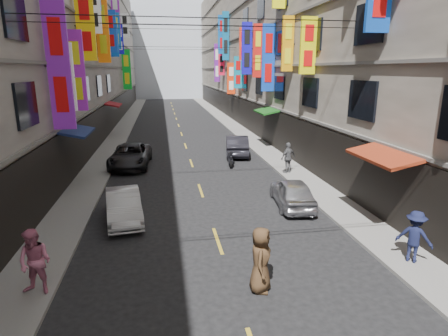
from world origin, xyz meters
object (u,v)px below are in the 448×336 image
object	(u,v)px
scooter_far_right	(230,159)
car_left_mid	(124,206)
pedestrian_lfar	(35,262)
pedestrian_rnear	(415,236)
pedestrian_rfar	(288,158)
pedestrian_crossing	(261,260)
car_right_far	(237,145)
car_right_mid	(292,192)
car_left_far	(130,156)

from	to	relation	value
scooter_far_right	car_left_mid	world-z (taller)	car_left_mid
pedestrian_lfar	car_left_mid	bearing A→B (deg)	87.32
pedestrian_rnear	pedestrian_rfar	distance (m)	10.95
pedestrian_rfar	pedestrian_crossing	xyz separation A→B (m)	(-4.76, -11.58, -0.08)
pedestrian_rnear	pedestrian_crossing	bearing A→B (deg)	51.13
pedestrian_rnear	car_right_far	bearing A→B (deg)	-37.51
pedestrian_rnear	pedestrian_rfar	xyz separation A→B (m)	(-0.45, 10.95, 0.06)
car_right_mid	car_right_far	distance (m)	10.87
pedestrian_rnear	pedestrian_rfar	size ratio (longest dim) A/B	0.93
car_left_mid	pedestrian_lfar	size ratio (longest dim) A/B	2.06
pedestrian_lfar	pedestrian_rnear	distance (m)	11.33
scooter_far_right	pedestrian_rnear	xyz separation A→B (m)	(3.46, -13.60, 0.53)
scooter_far_right	car_right_far	xyz separation A→B (m)	(1.04, 3.03, 0.29)
car_left_mid	pedestrian_crossing	bearing A→B (deg)	-62.21
scooter_far_right	car_left_mid	bearing A→B (deg)	61.19
car_left_mid	pedestrian_crossing	world-z (taller)	pedestrian_crossing
pedestrian_lfar	pedestrian_rnear	size ratio (longest dim) A/B	1.10
scooter_far_right	pedestrian_rnear	distance (m)	14.05
pedestrian_rfar	pedestrian_crossing	size ratio (longest dim) A/B	0.96
car_right_mid	pedestrian_rfar	xyz separation A→B (m)	(1.55, 5.17, 0.38)
car_left_mid	pedestrian_rfar	bearing A→B (deg)	23.98
car_right_far	pedestrian_rfar	size ratio (longest dim) A/B	2.44
car_right_mid	car_left_far	bearing A→B (deg)	-41.89
pedestrian_rfar	car_left_mid	bearing A→B (deg)	5.81
pedestrian_rfar	car_right_far	bearing A→B (deg)	-97.11
car_right_far	pedestrian_rnear	size ratio (longest dim) A/B	2.62
car_right_far	pedestrian_crossing	xyz separation A→B (m)	(-2.79, -17.27, 0.22)
pedestrian_rnear	pedestrian_crossing	xyz separation A→B (m)	(-5.21, -0.63, -0.01)
car_left_far	pedestrian_crossing	distance (m)	15.82
car_left_far	pedestrian_rfar	world-z (taller)	pedestrian_rfar
scooter_far_right	car_right_mid	bearing A→B (deg)	107.73
car_right_far	pedestrian_rnear	world-z (taller)	pedestrian_rnear
car_left_far	pedestrian_lfar	bearing A→B (deg)	-92.37
scooter_far_right	car_left_mid	xyz separation A→B (m)	(-6.03, -8.30, 0.19)
scooter_far_right	car_left_mid	distance (m)	10.26
car_right_mid	pedestrian_rnear	distance (m)	6.12
car_right_mid	car_right_far	bearing A→B (deg)	-81.83
car_right_mid	pedestrian_lfar	xyz separation A→B (m)	(-9.32, -5.70, 0.40)
pedestrian_rfar	pedestrian_crossing	distance (m)	12.52
pedestrian_crossing	car_left_mid	bearing A→B (deg)	54.71
car_right_far	car_left_far	bearing A→B (deg)	25.03
car_left_mid	car_left_far	world-z (taller)	car_left_far
pedestrian_crossing	car_right_far	bearing A→B (deg)	9.75
pedestrian_rnear	pedestrian_crossing	size ratio (longest dim) A/B	0.89
car_left_mid	pedestrian_lfar	distance (m)	5.56
pedestrian_lfar	scooter_far_right	bearing A→B (deg)	76.52
car_left_far	scooter_far_right	bearing A→B (deg)	-4.46
car_left_far	car_right_far	xyz separation A→B (m)	(7.46, 2.15, 0.02)
car_left_far	car_right_mid	size ratio (longest dim) A/B	1.33
pedestrian_crossing	scooter_far_right	bearing A→B (deg)	11.93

